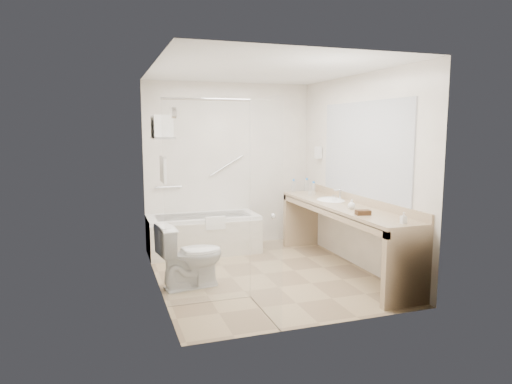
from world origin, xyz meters
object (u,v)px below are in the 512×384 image
object	(u,v)px
toilet	(191,256)
water_bottle_left	(307,185)
bathtub	(204,234)
vanity_counter	(343,221)
amenity_basket	(363,212)

from	to	relation	value
toilet	water_bottle_left	distance (m)	2.47
toilet	water_bottle_left	bearing A→B (deg)	-66.79
bathtub	vanity_counter	size ratio (longest dim) A/B	0.59
toilet	amenity_basket	distance (m)	2.02
vanity_counter	water_bottle_left	distance (m)	1.29
bathtub	vanity_counter	xyz separation A→B (m)	(1.52, -1.39, 0.36)
vanity_counter	amenity_basket	xyz separation A→B (m)	(-0.13, -0.67, 0.24)
toilet	amenity_basket	size ratio (longest dim) A/B	4.69
bathtub	amenity_basket	bearing A→B (deg)	-55.94
vanity_counter	toilet	bearing A→B (deg)	-179.25
amenity_basket	vanity_counter	bearing A→B (deg)	78.92
vanity_counter	toilet	size ratio (longest dim) A/B	3.59
vanity_counter	toilet	world-z (taller)	vanity_counter
toilet	water_bottle_left	world-z (taller)	water_bottle_left
toilet	amenity_basket	bearing A→B (deg)	-118.12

